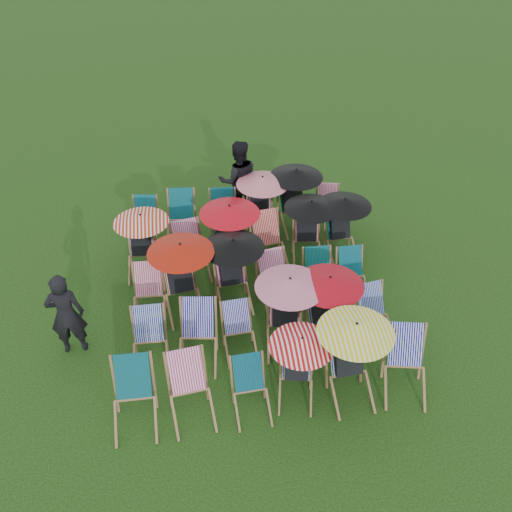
{
  "coord_description": "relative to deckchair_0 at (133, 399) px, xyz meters",
  "views": [
    {
      "loc": [
        -1.02,
        -7.77,
        7.43
      ],
      "look_at": [
        0.09,
        0.34,
        0.9
      ],
      "focal_mm": 40.0,
      "sensor_mm": 36.0,
      "label": 1
    }
  ],
  "objects": [
    {
      "name": "deckchair_23",
      "position": [
        4.11,
        3.63,
        0.17
      ],
      "size": [
        1.08,
        1.15,
        1.28
      ],
      "rotation": [
        0.0,
        0.0,
        0.09
      ],
      "color": "#946945",
      "rests_on": "ground"
    },
    {
      "name": "deckchair_7",
      "position": [
        1.01,
        1.12,
        -0.0
      ],
      "size": [
        0.78,
        1.0,
        1.0
      ],
      "rotation": [
        0.0,
        0.0,
        -0.13
      ],
      "color": "#946945",
      "rests_on": "ground"
    },
    {
      "name": "deckchair_24",
      "position": [
        0.07,
        4.69,
        -0.07
      ],
      "size": [
        0.69,
        0.88,
        0.87
      ],
      "rotation": [
        0.0,
        0.0,
        -0.15
      ],
      "color": "#946945",
      "rests_on": "ground"
    },
    {
      "name": "deckchair_27",
      "position": [
        2.57,
        4.63,
        0.19
      ],
      "size": [
        1.11,
        1.18,
        1.32
      ],
      "rotation": [
        0.0,
        0.0,
        -0.15
      ],
      "color": "#946945",
      "rests_on": "ground"
    },
    {
      "name": "deckchair_21",
      "position": [
        2.59,
        3.52,
        0.0
      ],
      "size": [
        0.8,
        1.02,
        1.01
      ],
      "rotation": [
        0.0,
        0.0,
        0.16
      ],
      "color": "#946945",
      "rests_on": "ground"
    },
    {
      "name": "deckchair_2",
      "position": [
        1.75,
        -0.03,
        -0.08
      ],
      "size": [
        0.62,
        0.82,
        0.86
      ],
      "rotation": [
        0.0,
        0.0,
        0.07
      ],
      "color": "#946945",
      "rests_on": "ground"
    },
    {
      "name": "deckchair_11",
      "position": [
        4.11,
        1.26,
        -0.06
      ],
      "size": [
        0.71,
        0.9,
        0.89
      ],
      "rotation": [
        0.0,
        0.0,
        0.16
      ],
      "color": "#946945",
      "rests_on": "ground"
    },
    {
      "name": "deckchair_6",
      "position": [
        0.22,
        1.18,
        -0.05
      ],
      "size": [
        0.61,
        0.85,
        0.91
      ],
      "rotation": [
        0.0,
        0.0,
        -0.01
      ],
      "color": "#946945",
      "rests_on": "ground"
    },
    {
      "name": "deckchair_19",
      "position": [
        1.0,
        3.43,
        -0.0
      ],
      "size": [
        0.82,
        1.02,
        1.0
      ],
      "rotation": [
        0.0,
        0.0,
        0.19
      ],
      "color": "#946945",
      "rests_on": "ground"
    },
    {
      "name": "deckchair_16",
      "position": [
        3.37,
        2.39,
        -0.05
      ],
      "size": [
        0.6,
        0.84,
        0.9
      ],
      "rotation": [
        0.0,
        0.0,
        -0.01
      ],
      "color": "#946945",
      "rests_on": "ground"
    },
    {
      "name": "deckchair_15",
      "position": [
        2.54,
        2.33,
        -0.03
      ],
      "size": [
        0.78,
        0.98,
        0.95
      ],
      "rotation": [
        0.0,
        0.0,
        0.19
      ],
      "color": "#946945",
      "rests_on": "ground"
    },
    {
      "name": "deckchair_1",
      "position": [
        0.84,
        0.02,
        -0.01
      ],
      "size": [
        0.76,
        0.98,
        0.99
      ],
      "rotation": [
        0.0,
        0.0,
        0.13
      ],
      "color": "#946945",
      "rests_on": "ground"
    },
    {
      "name": "deckchair_12",
      "position": [
        0.19,
        2.32,
        -0.04
      ],
      "size": [
        0.65,
        0.88,
        0.93
      ],
      "rotation": [
        0.0,
        0.0,
        -0.04
      ],
      "color": "#946945",
      "rests_on": "ground"
    },
    {
      "name": "deckchair_14",
      "position": [
        1.75,
        2.49,
        0.21
      ],
      "size": [
        1.14,
        1.21,
        1.35
      ],
      "rotation": [
        0.0,
        0.0,
        0.11
      ],
      "color": "#946945",
      "rests_on": "ground"
    },
    {
      "name": "deckchair_3",
      "position": [
        2.51,
        0.16,
        0.12
      ],
      "size": [
        1.0,
        1.07,
        1.19
      ],
      "rotation": [
        0.0,
        0.0,
        -0.2
      ],
      "color": "#946945",
      "rests_on": "ground"
    },
    {
      "name": "deckchair_0",
      "position": [
        0.0,
        0.0,
        0.0
      ],
      "size": [
        0.67,
        0.94,
        1.01
      ],
      "rotation": [
        0.0,
        0.0,
        -0.01
      ],
      "color": "#946945",
      "rests_on": "ground"
    },
    {
      "name": "deckchair_9",
      "position": [
        2.53,
        1.29,
        0.23
      ],
      "size": [
        1.17,
        1.23,
        1.38
      ],
      "rotation": [
        0.0,
        0.0,
        -0.13
      ],
      "color": "#946945",
      "rests_on": "ground"
    },
    {
      "name": "deckchair_4",
      "position": [
        3.33,
        0.11,
        0.24
      ],
      "size": [
        1.18,
        1.26,
        1.4
      ],
      "rotation": [
        0.0,
        0.0,
        0.08
      ],
      "color": "#946945",
      "rests_on": "ground"
    },
    {
      "name": "deckchair_25",
      "position": [
        0.86,
        4.67,
        -0.02
      ],
      "size": [
        0.72,
        0.95,
        0.97
      ],
      "rotation": [
        0.0,
        0.0,
        -0.1
      ],
      "color": "#946945",
      "rests_on": "ground"
    },
    {
      "name": "deckchair_18",
      "position": [
        0.06,
        3.62,
        0.17
      ],
      "size": [
        1.08,
        1.13,
        1.28
      ],
      "rotation": [
        0.0,
        0.0,
        -0.06
      ],
      "color": "#946945",
      "rests_on": "ground"
    },
    {
      "name": "deckchair_29",
      "position": [
        4.07,
        4.71,
        -0.08
      ],
      "size": [
        0.7,
        0.87,
        0.84
      ],
      "rotation": [
        0.0,
        0.0,
        -0.2
      ],
      "color": "#946945",
      "rests_on": "ground"
    },
    {
      "name": "deckchair_20",
      "position": [
        1.77,
        3.51,
        0.24
      ],
      "size": [
        1.18,
        1.23,
        1.4
      ],
      "rotation": [
        0.0,
        0.0,
        0.03
      ],
      "color": "#946945",
      "rests_on": "ground"
    },
    {
      "name": "deckchair_13",
      "position": [
        0.81,
        2.4,
        0.24
      ],
      "size": [
        1.19,
        1.29,
        1.42
      ],
      "rotation": [
        0.0,
        0.0,
        0.16
      ],
      "color": "#946945",
      "rests_on": "ground"
    },
    {
      "name": "deckchair_5",
      "position": [
        4.22,
        0.05,
        0.01
      ],
      "size": [
        0.85,
        1.06,
        1.03
      ],
      "rotation": [
        0.0,
        0.0,
        -0.2
      ],
      "color": "#946945",
      "rests_on": "ground"
    },
    {
      "name": "person_rear",
      "position": [
        2.18,
        5.33,
        0.42
      ],
      "size": [
        0.94,
        0.76,
        1.85
      ],
      "primitive_type": "imported",
      "rotation": [
        0.0,
        0.0,
        3.21
      ],
      "color": "black",
      "rests_on": "ground"
    },
    {
      "name": "deckchair_8",
      "position": [
        1.72,
        1.21,
        -0.08
      ],
      "size": [
        0.62,
        0.82,
        0.84
      ],
      "rotation": [
        0.0,
        0.0,
        0.08
      ],
      "color": "#946945",
      "rests_on": "ground"
    },
    {
      "name": "deckchair_10",
      "position": [
        3.22,
        1.25,
        0.21
      ],
      "size": [
        1.14,
        1.23,
        1.36
      ],
      "rotation": [
        0.0,
        0.0,
        0.13
      ],
      "color": "#946945",
      "rests_on": "ground"
    },
    {
      "name": "person_left",
      "position": [
        -1.11,
        1.63,
        0.32
      ],
      "size": [
        0.62,
        0.43,
        1.64
      ],
      "primitive_type": "imported",
      "rotation": [
        0.0,
        0.0,
        3.2
      ],
      "color": "black",
      "rests_on": "ground"
    },
    {
      "name": "deckchair_26",
      "position": [
        1.77,
        4.6,
        -0.03
      ],
      "size": [
        0.66,
        0.9,
        0.95
      ],
      "rotation": [
        0.0,
        0.0,
        -0.04
      ],
      "color": "#946945",
      "rests_on": "ground"
    },
    {
      "name": "deckchair_17",
      "position": [
        4.01,
        2.39,
        -0.08
      ],
      "size": [
        0.57,
        0.79,
        0.86
      ],
      "rotation": [
        0.0,
        0.0,
        0.0
      ],
      "color": "#946945",
      "rests_on": "ground"
    },
    {
      "name": "deckchair_22",
      "position": [
        3.4,
        3.63,
        0.18
      ],
      "size": [
        1.09,
        1.15,
        1.29
      ],
      "rotation": [
        0.0,
        0.0,
        -0.13
      ],
      "color": "#946945",
      "rests_on": "ground"
    },
    {
      "name": "deckchair_28",
      "position": [
        3.34,
        4.74,
        0.22
      ],
      "size": [
        1.15,
        1.24,
        1.36
      ],
      "rotation": [
        0.0,
        0.0,
        0.15
      ],
      "color": "#946945",
      "rests_on": "ground"
    },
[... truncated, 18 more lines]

